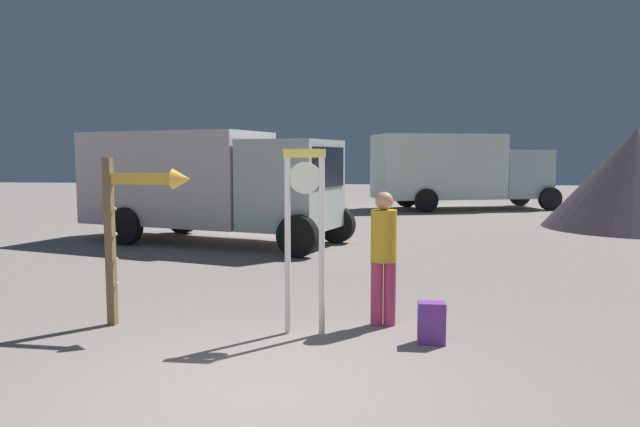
# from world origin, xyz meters

# --- Properties ---
(ground_plane) EXTENTS (80.00, 80.00, 0.00)m
(ground_plane) POSITION_xyz_m (0.00, 0.00, 0.00)
(ground_plane) COLOR gray
(standing_clock) EXTENTS (0.49, 0.10, 2.20)m
(standing_clock) POSITION_xyz_m (0.17, 1.85, 1.34)
(standing_clock) COLOR white
(standing_clock) RESTS_ON ground_plane
(arrow_sign) EXTENTS (1.12, 0.26, 2.10)m
(arrow_sign) POSITION_xyz_m (-1.89, 1.93, 1.44)
(arrow_sign) COLOR brown
(arrow_sign) RESTS_ON ground_plane
(person_near_clock) EXTENTS (0.32, 0.32, 1.68)m
(person_near_clock) POSITION_xyz_m (1.10, 2.30, 0.94)
(person_near_clock) COLOR #B43460
(person_near_clock) RESTS_ON ground_plane
(backpack) EXTENTS (0.31, 0.24, 0.48)m
(backpack) POSITION_xyz_m (1.64, 1.65, 0.23)
(backpack) COLOR #713598
(backpack) RESTS_ON ground_plane
(box_truck_near) EXTENTS (6.94, 4.12, 2.71)m
(box_truck_near) POSITION_xyz_m (-3.28, 9.01, 1.52)
(box_truck_near) COLOR beige
(box_truck_near) RESTS_ON ground_plane
(box_truck_far) EXTENTS (7.58, 4.37, 2.99)m
(box_truck_far) POSITION_xyz_m (3.93, 19.09, 1.63)
(box_truck_far) COLOR white
(box_truck_far) RESTS_ON ground_plane
(dome_tent) EXTENTS (5.11, 5.11, 2.94)m
(dome_tent) POSITION_xyz_m (8.36, 13.11, 1.47)
(dome_tent) COLOR #4D404D
(dome_tent) RESTS_ON ground_plane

